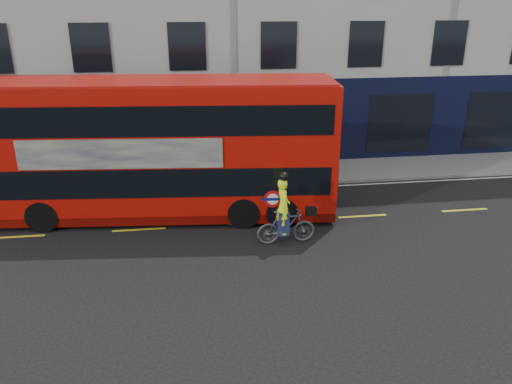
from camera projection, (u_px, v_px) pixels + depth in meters
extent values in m
plane|color=black|center=(260.00, 242.00, 16.29)|extent=(120.00, 120.00, 0.00)
cube|color=gray|center=(239.00, 175.00, 22.26)|extent=(60.00, 3.00, 0.12)
cube|color=gray|center=(243.00, 187.00, 20.88)|extent=(60.00, 0.12, 0.13)
cube|color=black|center=(235.00, 125.00, 22.93)|extent=(50.00, 0.08, 4.00)
cube|color=silver|center=(243.00, 191.00, 20.62)|extent=(58.00, 0.10, 0.01)
cube|color=#B60E07|center=(161.00, 144.00, 17.41)|extent=(12.29, 3.91, 4.34)
cube|color=#5B0703|center=(165.00, 206.00, 18.26)|extent=(12.29, 3.85, 0.33)
cube|color=black|center=(162.00, 170.00, 17.76)|extent=(11.81, 3.90, 0.99)
cube|color=black|center=(158.00, 113.00, 17.00)|extent=(11.81, 3.90, 0.99)
cube|color=#97100A|center=(156.00, 81.00, 16.62)|extent=(12.04, 3.78, 0.09)
cube|color=black|center=(331.00, 168.00, 18.01)|extent=(0.28, 2.46, 0.99)
cube|color=black|center=(334.00, 111.00, 17.25)|extent=(0.28, 2.46, 0.99)
cube|color=#BCB782|center=(120.00, 154.00, 16.03)|extent=(6.56, 0.68, 0.99)
cylinder|color=red|center=(273.00, 199.00, 16.83)|extent=(0.61, 0.08, 0.62)
cylinder|color=white|center=(273.00, 199.00, 16.83)|extent=(0.40, 0.06, 0.40)
cube|color=#0C1459|center=(273.00, 199.00, 16.82)|extent=(0.77, 0.09, 0.10)
cylinder|color=black|center=(279.00, 198.00, 18.35)|extent=(1.37, 2.89, 1.10)
cylinder|color=black|center=(243.00, 199.00, 18.29)|extent=(1.37, 2.89, 1.10)
cylinder|color=black|center=(55.00, 202.00, 18.01)|extent=(1.37, 2.89, 1.10)
imported|color=#4D4F53|center=(286.00, 227.00, 16.01)|extent=(1.94, 0.61, 1.15)
imported|color=#D4F416|center=(283.00, 206.00, 15.73)|extent=(0.46, 0.67, 1.80)
cube|color=black|center=(311.00, 211.00, 15.97)|extent=(0.33, 0.26, 0.25)
cube|color=#1B2448|center=(283.00, 222.00, 15.93)|extent=(0.36, 0.45, 0.80)
sphere|color=black|center=(284.00, 177.00, 15.37)|extent=(0.30, 0.30, 0.30)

